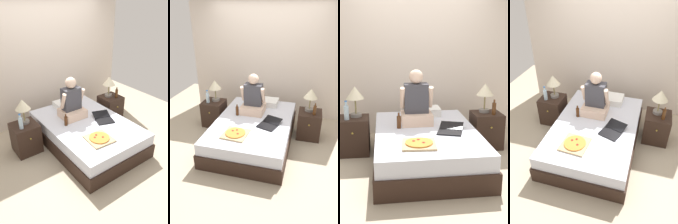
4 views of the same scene
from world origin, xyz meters
TOP-DOWN VIEW (x-y plane):
  - ground_plane at (0.00, 0.00)m, footprint 5.66×5.66m
  - wall_back at (0.00, 1.40)m, footprint 3.66×0.12m
  - bed at (0.00, 0.00)m, footprint 1.41×2.08m
  - nightstand_left at (-1.01, 0.45)m, footprint 0.44×0.47m
  - lamp_on_left_nightstand at (-0.97, 0.50)m, footprint 0.26×0.26m
  - water_bottle at (-1.09, 0.36)m, footprint 0.07×0.07m
  - nightstand_right at (1.01, 0.45)m, footprint 0.44×0.47m
  - lamp_on_right_nightstand at (0.98, 0.50)m, footprint 0.26×0.26m
  - beer_bottle at (1.08, 0.35)m, footprint 0.06×0.06m
  - pillow at (0.06, 0.76)m, footprint 0.52×0.34m
  - person_seated at (-0.09, 0.33)m, footprint 0.47×0.40m
  - laptop at (0.31, -0.12)m, footprint 0.43×0.50m
  - pizza_box at (-0.16, -0.57)m, footprint 0.43×0.43m
  - beer_bottle_on_bed at (-0.36, 0.12)m, footprint 0.06×0.06m

SIDE VIEW (x-z plane):
  - ground_plane at x=0.00m, z-range 0.00..0.00m
  - bed at x=0.00m, z-range 0.00..0.46m
  - nightstand_left at x=-1.01m, z-range 0.00..0.54m
  - nightstand_right at x=1.01m, z-range 0.00..0.54m
  - pizza_box at x=-0.16m, z-range 0.46..0.50m
  - laptop at x=0.31m, z-range 0.45..0.52m
  - pillow at x=0.06m, z-range 0.46..0.58m
  - beer_bottle_on_bed at x=-0.36m, z-range 0.44..0.66m
  - beer_bottle at x=1.08m, z-range 0.53..0.76m
  - water_bottle at x=-1.09m, z-range 0.52..0.79m
  - person_seated at x=-0.09m, z-range 0.36..1.14m
  - lamp_on_left_nightstand at x=-0.97m, z-range 0.65..1.10m
  - lamp_on_right_nightstand at x=0.98m, z-range 0.65..1.10m
  - wall_back at x=0.00m, z-range 0.00..2.50m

